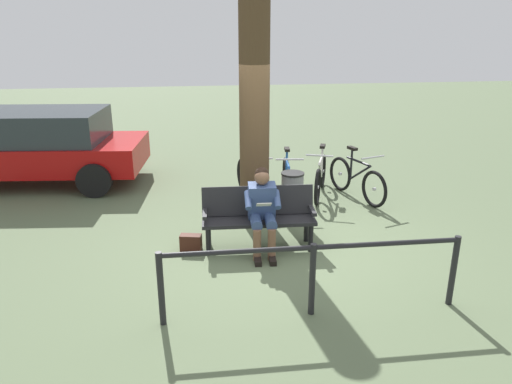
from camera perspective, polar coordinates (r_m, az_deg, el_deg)
The scene contains 12 objects.
ground_plane at distance 6.98m, azimuth 2.81°, elevation -6.74°, with size 40.00×40.00×0.00m, color #566647.
bench at distance 6.87m, azimuth 0.29°, elevation -2.51°, with size 1.62×0.56×0.87m.
person_reading at distance 6.67m, azimuth 0.77°, elevation -1.75°, with size 0.50×0.78×1.20m.
handbag at distance 6.94m, azimuth -7.72°, elevation -5.96°, with size 0.30×0.14×0.24m, color #3F1E14.
tree_trunk at distance 7.48m, azimuth -0.19°, elevation 8.86°, with size 0.47×0.47×3.41m, color #4C3823.
litter_bin at distance 7.81m, azimuth 4.30°, elevation -0.59°, with size 0.37×0.37×0.82m.
bicycle_silver at distance 9.04m, azimuth 11.81°, elevation 1.45°, with size 0.65×1.62×0.94m.
bicycle_green at distance 9.07m, azimuth 7.64°, elevation 1.76°, with size 0.70×1.59×0.94m.
bicycle_orange at distance 8.78m, azimuth 3.71°, elevation 1.30°, with size 0.48×1.67×0.94m.
bicycle_blue at distance 8.73m, azimuth -0.51°, elevation 1.25°, with size 0.51×1.66×0.94m.
railing_fence at distance 5.27m, azimuth 6.75°, elevation -8.63°, with size 3.32×0.12×0.85m.
parked_car at distance 10.56m, azimuth -24.34°, elevation 5.03°, with size 4.36×2.34×1.47m.
Camera 1 is at (1.20, 6.16, 3.04)m, focal length 33.77 mm.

